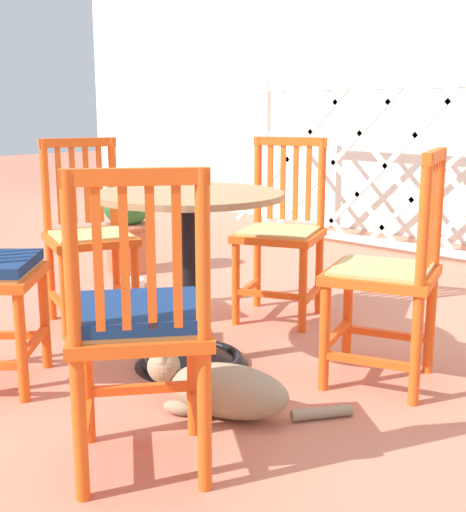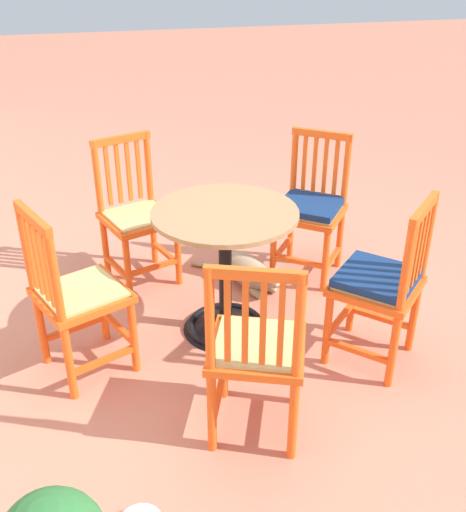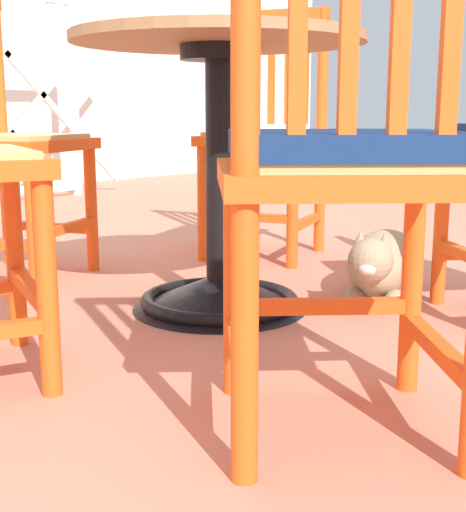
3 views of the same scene
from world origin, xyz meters
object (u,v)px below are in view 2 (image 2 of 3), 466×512
object	(u,v)px
tabby_cat	(250,272)
orange_chair_facing_out	(381,285)
orange_chair_by_planter	(256,352)
orange_chair_at_corner	(137,217)
cafe_table	(225,285)
orange_chair_tucked_in	(310,209)
orange_chair_near_fence	(76,297)

from	to	relation	value
tabby_cat	orange_chair_facing_out	bearing A→B (deg)	-153.57
orange_chair_by_planter	tabby_cat	size ratio (longest dim) A/B	1.45
orange_chair_at_corner	tabby_cat	bearing A→B (deg)	-112.26
cafe_table	orange_chair_at_corner	xyz separation A→B (m)	(0.69, 0.40, 0.15)
orange_chair_tucked_in	tabby_cat	distance (m)	0.55
orange_chair_facing_out	orange_chair_tucked_in	xyz separation A→B (m)	(0.94, 0.01, 0.00)
cafe_table	orange_chair_near_fence	xyz separation A→B (m)	(-0.16, 0.78, 0.15)
orange_chair_at_corner	tabby_cat	size ratio (longest dim) A/B	1.45
orange_chair_at_corner	orange_chair_by_planter	bearing A→B (deg)	-166.85
orange_chair_at_corner	orange_chair_by_planter	distance (m)	1.51
orange_chair_by_planter	orange_chair_near_fence	bearing A→B (deg)	49.24
orange_chair_facing_out	orange_chair_by_planter	bearing A→B (deg)	115.11
orange_chair_tucked_in	tabby_cat	bearing A→B (deg)	101.86
orange_chair_facing_out	tabby_cat	xyz separation A→B (m)	(0.85, 0.42, -0.35)
orange_chair_tucked_in	orange_chair_facing_out	bearing A→B (deg)	-179.23
cafe_table	orange_chair_tucked_in	distance (m)	0.86
orange_chair_near_fence	orange_chair_by_planter	distance (m)	0.96
tabby_cat	orange_chair_near_fence	bearing A→B (deg)	119.04
cafe_table	orange_chair_facing_out	bearing A→B (deg)	-122.57
cafe_table	orange_chair_at_corner	distance (m)	0.81
orange_chair_near_fence	orange_chair_tucked_in	xyz separation A→B (m)	(0.66, -1.45, 0.01)
cafe_table	orange_chair_facing_out	size ratio (longest dim) A/B	0.83
orange_chair_at_corner	orange_chair_by_planter	xyz separation A→B (m)	(-1.47, -0.34, 0.00)
orange_chair_at_corner	orange_chair_near_fence	distance (m)	0.93
orange_chair_near_fence	tabby_cat	size ratio (longest dim) A/B	1.45
orange_chair_at_corner	tabby_cat	distance (m)	0.79
orange_chair_facing_out	tabby_cat	bearing A→B (deg)	26.43
orange_chair_tucked_in	orange_chair_by_planter	bearing A→B (deg)	150.54
orange_chair_near_fence	orange_chair_facing_out	distance (m)	1.49
orange_chair_by_planter	orange_chair_tucked_in	world-z (taller)	same
cafe_table	orange_chair_by_planter	size ratio (longest dim) A/B	0.83
cafe_table	orange_chair_near_fence	distance (m)	0.81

